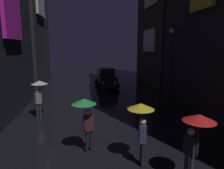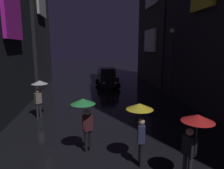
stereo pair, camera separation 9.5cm
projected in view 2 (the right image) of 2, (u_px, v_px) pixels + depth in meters
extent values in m
cube|color=#F226D8|center=(12.00, 11.00, 10.79)|extent=(0.20, 2.58, 2.99)
cube|color=white|center=(42.00, 6.00, 18.40)|extent=(0.20, 3.10, 1.77)
cube|color=#33302D|center=(168.00, 2.00, 21.54)|extent=(4.00, 8.54, 17.55)
cube|color=white|center=(150.00, 41.00, 21.03)|extent=(0.20, 3.43, 2.27)
cylinder|color=#2D2D38|center=(37.00, 111.00, 11.16)|extent=(0.12, 0.12, 0.85)
cylinder|color=#2D2D38|center=(40.00, 110.00, 11.29)|extent=(0.12, 0.12, 0.85)
cube|color=gray|center=(38.00, 98.00, 11.09)|extent=(0.40, 0.39, 0.60)
sphere|color=tan|center=(37.00, 91.00, 11.02)|extent=(0.22, 0.22, 0.22)
cylinder|color=gray|center=(41.00, 97.00, 11.25)|extent=(0.09, 0.09, 0.50)
cylinder|color=slate|center=(40.00, 91.00, 11.19)|extent=(0.02, 0.02, 0.77)
cone|color=silver|center=(40.00, 82.00, 11.10)|extent=(0.90, 0.90, 0.20)
cylinder|color=black|center=(141.00, 155.00, 6.58)|extent=(0.12, 0.12, 0.85)
cylinder|color=black|center=(140.00, 152.00, 6.75)|extent=(0.12, 0.12, 0.85)
cube|color=#333859|center=(141.00, 133.00, 6.53)|extent=(0.27, 0.37, 0.60)
sphere|color=beige|center=(141.00, 122.00, 6.46)|extent=(0.22, 0.22, 0.22)
cylinder|color=#333859|center=(139.00, 130.00, 6.70)|extent=(0.09, 0.09, 0.50)
cylinder|color=slate|center=(139.00, 120.00, 6.64)|extent=(0.02, 0.02, 0.77)
cone|color=yellow|center=(140.00, 106.00, 6.55)|extent=(0.90, 0.90, 0.20)
cylinder|color=#2D2D38|center=(185.00, 166.00, 5.95)|extent=(0.12, 0.12, 0.85)
cube|color=black|center=(189.00, 145.00, 5.75)|extent=(0.34, 0.40, 0.60)
sphere|color=tan|center=(190.00, 132.00, 5.67)|extent=(0.22, 0.22, 0.22)
cylinder|color=black|center=(196.00, 146.00, 5.61)|extent=(0.09, 0.09, 0.50)
cylinder|color=slate|center=(196.00, 135.00, 5.55)|extent=(0.02, 0.02, 0.77)
cone|color=red|center=(198.00, 118.00, 5.46)|extent=(0.90, 0.90, 0.20)
cylinder|color=black|center=(90.00, 140.00, 7.64)|extent=(0.12, 0.12, 0.85)
cylinder|color=black|center=(86.00, 141.00, 7.55)|extent=(0.12, 0.12, 0.85)
cube|color=#4C1E23|center=(88.00, 123.00, 7.46)|extent=(0.40, 0.34, 0.60)
sphere|color=beige|center=(87.00, 112.00, 7.38)|extent=(0.22, 0.22, 0.22)
cylinder|color=#4C1E23|center=(84.00, 123.00, 7.32)|extent=(0.09, 0.09, 0.50)
cylinder|color=slate|center=(83.00, 114.00, 7.26)|extent=(0.02, 0.02, 0.77)
cone|color=green|center=(83.00, 101.00, 7.17)|extent=(0.90, 0.90, 0.20)
cube|color=black|center=(107.00, 79.00, 20.11)|extent=(1.73, 4.11, 0.90)
cube|color=black|center=(107.00, 71.00, 19.96)|extent=(1.46, 1.86, 0.70)
cylinder|color=black|center=(117.00, 86.00, 19.01)|extent=(0.64, 0.22, 0.64)
cylinder|color=black|center=(100.00, 86.00, 18.78)|extent=(0.64, 0.22, 0.64)
cylinder|color=black|center=(113.00, 81.00, 21.60)|extent=(0.64, 0.22, 0.64)
cylinder|color=black|center=(98.00, 82.00, 21.38)|extent=(0.64, 0.22, 0.64)
cube|color=white|center=(116.00, 83.00, 18.17)|extent=(0.20, 0.06, 0.14)
cube|color=white|center=(104.00, 83.00, 18.02)|extent=(0.20, 0.06, 0.14)
cylinder|color=#2D2D33|center=(170.00, 67.00, 15.28)|extent=(0.14, 0.14, 4.96)
sphere|color=#F9EFCC|center=(172.00, 31.00, 14.80)|extent=(0.36, 0.36, 0.36)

